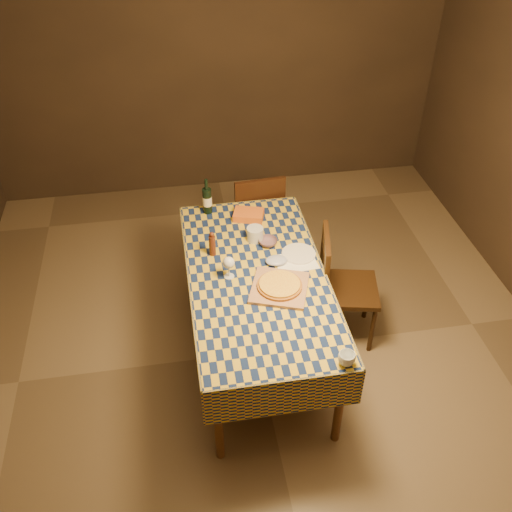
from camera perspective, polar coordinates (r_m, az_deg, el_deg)
name	(u,v)px	position (r m, az deg, el deg)	size (l,w,h in m)	color
room	(257,204)	(3.53, 0.14, 5.20)	(5.00, 5.10, 2.70)	brown
dining_table	(257,284)	(3.93, 0.12, -2.80)	(0.94, 1.84, 0.77)	brown
cutting_board	(280,288)	(3.77, 2.37, -3.19)	(0.36, 0.36, 0.02)	#A7744E
pizza	(280,285)	(3.76, 2.38, -2.91)	(0.35, 0.35, 0.03)	#945618
pepper_mill	(212,244)	(4.01, -4.40, 1.18)	(0.05, 0.05, 0.19)	#4C2011
bowl	(268,242)	(4.14, 1.20, 1.40)	(0.14, 0.14, 0.04)	#684A57
wine_glass	(229,263)	(3.80, -2.75, -0.74)	(0.09, 0.09, 0.16)	silver
wine_bottle	(207,200)	(4.44, -4.91, 5.59)	(0.10, 0.10, 0.29)	black
deli_tub	(255,234)	(4.17, -0.10, 2.23)	(0.12, 0.12, 0.10)	silver
takeout_container	(249,215)	(4.40, -0.75, 4.13)	(0.23, 0.16, 0.06)	#CE5F1B
white_plate	(299,254)	(4.06, 4.29, 0.22)	(0.24, 0.24, 0.01)	silver
tumbler	(347,359)	(3.34, 9.06, -10.11)	(0.10, 0.10, 0.08)	white
flour_patch	(296,262)	(4.00, 4.00, -0.59)	(0.28, 0.22, 0.00)	white
flour_bag	(276,260)	(3.97, 2.05, -0.45)	(0.15, 0.12, 0.04)	#A1AACE
chair_far	(257,214)	(4.90, 0.06, 4.20)	(0.45, 0.46, 0.93)	black
chair_right	(339,282)	(4.25, 8.26, -2.58)	(0.51, 0.50, 0.93)	black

